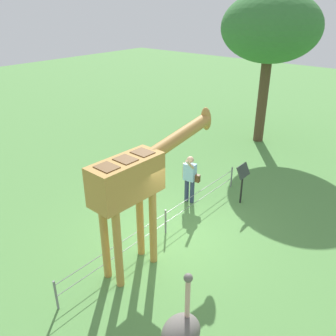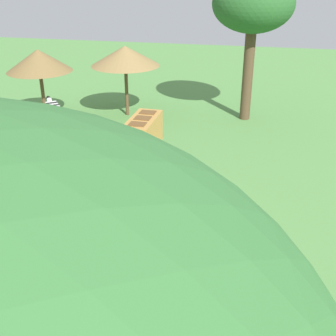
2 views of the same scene
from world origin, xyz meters
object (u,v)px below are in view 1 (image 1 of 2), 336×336
at_px(visitor, 190,177).
at_px(ostrich, 181,332).
at_px(giraffe, 138,179).
at_px(tree_northeast, 271,28).
at_px(info_sign, 243,176).

bearing_deg(visitor, ostrich, -144.67).
distance_m(giraffe, tree_northeast, 10.00).
height_order(ostrich, tree_northeast, tree_northeast).
relative_size(ostrich, tree_northeast, 0.36).
relative_size(giraffe, ostrich, 1.73).
relative_size(visitor, tree_northeast, 0.27).
xyz_separation_m(giraffe, ostrich, (-1.79, -2.64, -1.11)).
bearing_deg(visitor, giraffe, -165.27).
xyz_separation_m(giraffe, visitor, (3.07, 0.81, -1.39)).
xyz_separation_m(visitor, info_sign, (1.00, -1.29, 0.05)).
bearing_deg(giraffe, visitor, 14.73).
distance_m(visitor, info_sign, 1.63).
distance_m(giraffe, info_sign, 4.31).
height_order(giraffe, visitor, giraffe).
bearing_deg(ostrich, info_sign, 20.21).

